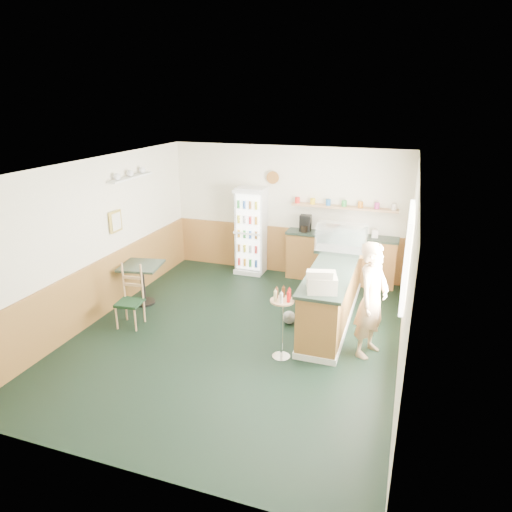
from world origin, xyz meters
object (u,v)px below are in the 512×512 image
at_px(drinks_fridge, 251,231).
at_px(condiment_stand, 282,315).
at_px(cash_register, 322,282).
at_px(cafe_chair, 132,294).
at_px(display_case, 341,239).
at_px(shopkeeper, 372,300).
at_px(cafe_table, 142,276).

bearing_deg(drinks_fridge, condiment_stand, -63.40).
bearing_deg(cash_register, condiment_stand, -160.53).
relative_size(cash_register, cafe_chair, 0.42).
distance_m(drinks_fridge, display_case, 2.34).
relative_size(display_case, condiment_stand, 0.82).
bearing_deg(condiment_stand, drinks_fridge, 116.60).
distance_m(display_case, cafe_chair, 3.72).
bearing_deg(condiment_stand, cafe_chair, 175.05).
bearing_deg(condiment_stand, shopkeeper, 24.33).
height_order(cafe_table, cafe_chair, cafe_chair).
bearing_deg(cafe_chair, drinks_fridge, 63.25).
distance_m(drinks_fridge, cafe_chair, 3.14).
bearing_deg(cafe_chair, condiment_stand, -11.60).
height_order(display_case, cash_register, display_case).
relative_size(cash_register, condiment_stand, 0.40).
height_order(drinks_fridge, condiment_stand, drinks_fridge).
relative_size(display_case, shopkeeper, 0.51).
relative_size(drinks_fridge, cash_register, 4.26).
distance_m(drinks_fridge, condiment_stand, 3.53).
xyz_separation_m(cash_register, condiment_stand, (-0.49, -0.33, -0.43)).
xyz_separation_m(cash_register, shopkeeper, (0.70, 0.21, -0.26)).
relative_size(display_case, cash_register, 2.03).
height_order(condiment_stand, cafe_chair, condiment_stand).
height_order(cash_register, condiment_stand, cash_register).
relative_size(shopkeeper, cafe_table, 2.15).
bearing_deg(shopkeeper, display_case, 45.43).
bearing_deg(display_case, shopkeeper, -65.93).
bearing_deg(cafe_table, shopkeeper, -6.04).
distance_m(condiment_stand, cafe_table, 3.07).
xyz_separation_m(shopkeeper, cafe_chair, (-3.83, -0.31, -0.32)).
bearing_deg(cash_register, display_case, 75.27).
height_order(drinks_fridge, cafe_chair, drinks_fridge).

